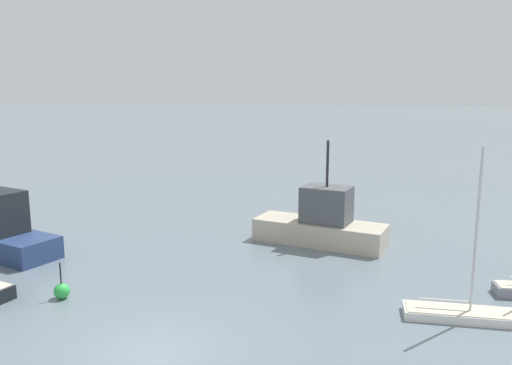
{
  "coord_description": "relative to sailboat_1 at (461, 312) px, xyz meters",
  "views": [
    {
      "loc": [
        7.03,
        -13.7,
        8.3
      ],
      "look_at": [
        0.0,
        13.2,
        3.28
      ],
      "focal_mm": 35.43,
      "sensor_mm": 36.0,
      "label": 1
    }
  ],
  "objects": [
    {
      "name": "channel_buoy_0",
      "position": [
        -15.45,
        -2.1,
        0.04
      ],
      "size": [
        0.64,
        0.64,
        1.52
      ],
      "color": "green",
      "rests_on": "ground_plane"
    },
    {
      "name": "sailboat_1",
      "position": [
        0.0,
        0.0,
        0.0
      ],
      "size": [
        4.14,
        1.46,
        6.43
      ],
      "rotation": [
        0.0,
        0.0,
        0.06
      ],
      "color": "white",
      "rests_on": "ground_plane"
    },
    {
      "name": "fishing_boat_0",
      "position": [
        -6.22,
        8.13,
        0.83
      ],
      "size": [
        7.54,
        3.84,
        5.74
      ],
      "rotation": [
        0.0,
        0.0,
        -0.21
      ],
      "color": "#BCB29E",
      "rests_on": "ground_plane"
    },
    {
      "name": "ground_plane",
      "position": [
        -9.94,
        -5.15,
        -0.29
      ],
      "size": [
        600.0,
        600.0,
        0.0
      ],
      "primitive_type": "plane",
      "color": "slate"
    }
  ]
}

